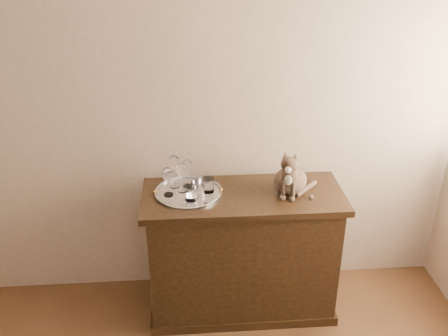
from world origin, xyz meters
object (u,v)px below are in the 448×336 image
Objects in this scene: sideboard at (242,253)px; cat at (291,169)px; wine_glass_a at (174,171)px; wine_glass_d at (182,177)px; tumbler_a at (198,188)px; wine_glass_c at (168,181)px; tray at (188,193)px; tumbler_b at (192,193)px; tumbler_c at (208,185)px; wine_glass_b at (187,173)px.

sideboard is 4.06× the size of cat.
wine_glass_a is 0.08m from wine_glass_d.
cat is (0.55, 0.01, 0.10)m from tumbler_a.
cat reaches higher than wine_glass_c.
wine_glass_c is (-0.44, 0.01, 0.52)m from sideboard.
sideboard is 0.54m from tray.
tumbler_b is at bearing -26.51° from wine_glass_c.
tumbler_c is (0.23, 0.02, -0.05)m from wine_glass_c.
tray is at bearing -178.11° from tumbler_c.
wine_glass_b is at bearing 147.60° from tumbler_c.
tumbler_b is (0.10, -0.17, -0.06)m from wine_glass_a.
wine_glass_b reaches higher than tumbler_b.
wine_glass_b reaches higher than sideboard.
wine_glass_c is (-0.11, -0.10, 0.00)m from wine_glass_b.
wine_glass_a is at bearing 157.18° from tumbler_c.
sideboard is 13.98× the size of tumbler_a.
wine_glass_d is at bearing -53.23° from wine_glass_a.
sideboard is 14.02× the size of tumbler_b.
tray is at bearing -35.68° from wine_glass_d.
wine_glass_d is (-0.36, 0.05, 0.52)m from sideboard.
wine_glass_a reaches higher than sideboard.
wine_glass_b is 2.07× the size of tumbler_b.
tumbler_a is at bearing 55.00° from tumbler_b.
tumbler_b is (0.13, -0.07, -0.05)m from wine_glass_c.
wine_glass_c is 2.09× the size of tumbler_b.
wine_glass_c reaches higher than tray.
cat is (0.59, 0.07, 0.10)m from tumbler_b.
wine_glass_a is at bearing 132.96° from tray.
wine_glass_a is 0.11m from wine_glass_c.
tumbler_a is 0.29× the size of cat.
wine_glass_d is 0.16m from tumbler_c.
tumbler_a is (-0.27, -0.00, 0.48)m from sideboard.
wine_glass_c is at bearing -108.32° from wine_glass_a.
wine_glass_b is 0.99× the size of wine_glass_c.
wine_glass_d is 0.64m from cat.
tumbler_c is at bearing -32.40° from wine_glass_b.
cat is at bearing 2.33° from sideboard.
wine_glass_a is 0.08m from wine_glass_b.
tumbler_a and tumbler_b have the same top height.
wine_glass_a is 2.47× the size of tumbler_c.
cat is at bearing -8.67° from wine_glass_a.
wine_glass_d reaches higher than tumbler_a.
tray is at bearing -47.04° from wine_glass_a.
tumbler_b reaches higher than sideboard.
tray is 0.62m from cat.
tray is 2.19× the size of wine_glass_d.
sideboard is at bearing -8.57° from wine_glass_d.
tumbler_a is at bearing -179.35° from sideboard.
tumbler_c is at bearing -163.52° from cat.
tumbler_a is 0.07m from tumbler_c.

